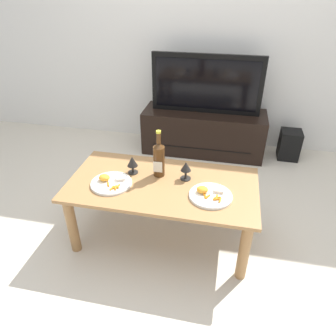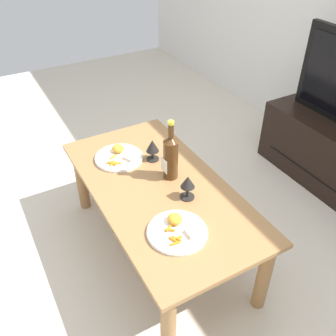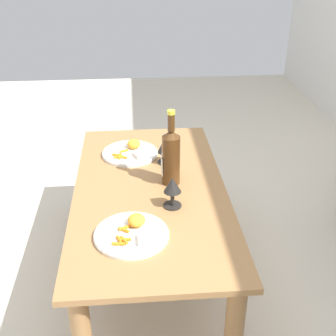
# 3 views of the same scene
# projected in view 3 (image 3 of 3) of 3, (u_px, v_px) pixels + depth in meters

# --- Properties ---
(ground_plane) EXTENTS (6.40, 6.40, 0.00)m
(ground_plane) POSITION_uv_depth(u_px,v_px,m) (152.00, 272.00, 2.19)
(ground_plane) COLOR beige
(dining_table) EXTENTS (1.30, 0.67, 0.48)m
(dining_table) POSITION_uv_depth(u_px,v_px,m) (150.00, 204.00, 2.00)
(dining_table) COLOR #9E7042
(dining_table) RESTS_ON ground_plane
(wine_bottle) EXTENTS (0.08, 0.08, 0.35)m
(wine_bottle) POSITION_uv_depth(u_px,v_px,m) (171.00, 155.00, 1.94)
(wine_bottle) COLOR #4C2D14
(wine_bottle) RESTS_ON dining_table
(goblet_left) EXTENTS (0.08, 0.08, 0.13)m
(goblet_left) POSITION_uv_depth(u_px,v_px,m) (165.00, 147.00, 2.13)
(goblet_left) COLOR black
(goblet_left) RESTS_ON dining_table
(goblet_right) EXTENTS (0.08, 0.08, 0.13)m
(goblet_right) POSITION_uv_depth(u_px,v_px,m) (172.00, 187.00, 1.79)
(goblet_right) COLOR black
(goblet_right) RESTS_ON dining_table
(dinner_plate_left) EXTENTS (0.28, 0.28, 0.05)m
(dinner_plate_left) POSITION_uv_depth(u_px,v_px,m) (131.00, 152.00, 2.25)
(dinner_plate_left) COLOR white
(dinner_plate_left) RESTS_ON dining_table
(dinner_plate_right) EXTENTS (0.28, 0.28, 0.05)m
(dinner_plate_right) POSITION_uv_depth(u_px,v_px,m) (132.00, 233.00, 1.65)
(dinner_plate_right) COLOR white
(dinner_plate_right) RESTS_ON dining_table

